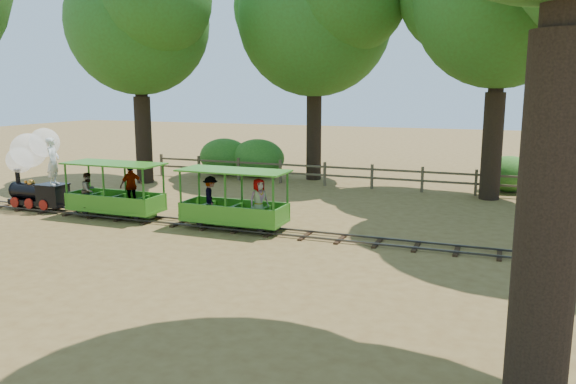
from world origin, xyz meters
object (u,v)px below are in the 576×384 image
(locomotive, at_px, (34,163))
(carriage_front, at_px, (115,194))
(fence, at_px, (348,173))
(carriage_rear, at_px, (233,204))

(locomotive, relative_size, carriage_front, 0.88)
(fence, bearing_deg, carriage_rear, -98.73)
(carriage_front, bearing_deg, locomotive, 179.21)
(carriage_front, bearing_deg, carriage_rear, -0.22)
(carriage_rear, bearing_deg, locomotive, 179.53)
(carriage_rear, bearing_deg, carriage_front, 179.78)
(carriage_rear, relative_size, fence, 0.17)
(locomotive, height_order, fence, locomotive)
(locomotive, distance_m, carriage_rear, 7.43)
(locomotive, height_order, carriage_front, locomotive)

